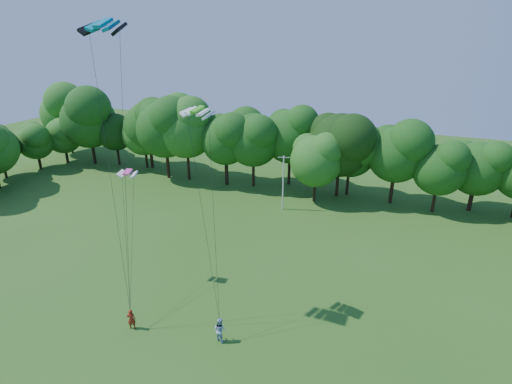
% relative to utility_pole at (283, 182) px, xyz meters
% --- Properties ---
extents(ground, '(160.00, 160.00, 0.00)m').
position_rel_utility_pole_xyz_m(ground, '(0.35, -28.97, -3.70)').
color(ground, '#285D19').
rests_on(ground, ground).
extents(utility_pole, '(1.38, 0.51, 7.13)m').
position_rel_utility_pole_xyz_m(utility_pole, '(0.00, 0.00, 0.00)').
color(utility_pole, silver).
rests_on(utility_pole, ground).
extents(kite_flyer_left, '(0.75, 0.66, 1.72)m').
position_rel_utility_pole_xyz_m(kite_flyer_left, '(-3.82, -25.55, -2.84)').
color(kite_flyer_left, maroon).
rests_on(kite_flyer_left, ground).
extents(kite_flyer_right, '(1.10, 0.95, 1.93)m').
position_rel_utility_pole_xyz_m(kite_flyer_right, '(3.05, -24.21, -2.73)').
color(kite_flyer_right, '#99B3D5').
rests_on(kite_flyer_right, ground).
extents(kite_teal, '(3.09, 1.37, 0.68)m').
position_rel_utility_pole_xyz_m(kite_teal, '(-5.22, -22.78, 18.10)').
color(kite_teal, '#047792').
rests_on(kite_teal, ground).
extents(kite_green, '(2.66, 1.63, 0.42)m').
position_rel_utility_pole_xyz_m(kite_green, '(0.00, -20.43, 12.52)').
color(kite_green, green).
rests_on(kite_green, ground).
extents(kite_pink, '(1.78, 1.01, 0.36)m').
position_rel_utility_pole_xyz_m(kite_pink, '(-7.72, -19.32, 6.58)').
color(kite_pink, '#E9409C').
rests_on(kite_pink, ground).
extents(tree_back_west, '(8.81, 8.81, 12.82)m').
position_rel_utility_pole_xyz_m(tree_back_west, '(-25.68, 8.09, 4.31)').
color(tree_back_west, '#392416').
rests_on(tree_back_west, ground).
extents(tree_back_center, '(9.28, 9.28, 13.50)m').
position_rel_utility_pole_xyz_m(tree_back_center, '(5.61, 7.08, 4.73)').
color(tree_back_center, '#322313').
rests_on(tree_back_center, ground).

